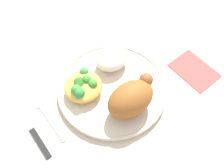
% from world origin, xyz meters
% --- Properties ---
extents(ground_plane, '(2.00, 2.00, 0.00)m').
position_xyz_m(ground_plane, '(0.00, 0.00, 0.00)').
color(ground_plane, beige).
extents(plate, '(0.27, 0.27, 0.02)m').
position_xyz_m(plate, '(0.00, 0.00, 0.01)').
color(plate, beige).
rests_on(plate, ground_plane).
extents(roasted_chicken, '(0.12, 0.08, 0.07)m').
position_xyz_m(roasted_chicken, '(0.01, -0.07, 0.06)').
color(roasted_chicken, '#965522').
rests_on(roasted_chicken, plate).
extents(rice_pile, '(0.08, 0.07, 0.04)m').
position_xyz_m(rice_pile, '(0.04, 0.06, 0.04)').
color(rice_pile, white).
rests_on(rice_pile, plate).
extents(mac_cheese_with_broccoli, '(0.09, 0.09, 0.04)m').
position_xyz_m(mac_cheese_with_broccoli, '(-0.06, 0.03, 0.04)').
color(mac_cheese_with_broccoli, gold).
rests_on(mac_cheese_with_broccoli, plate).
extents(fork, '(0.02, 0.14, 0.01)m').
position_xyz_m(fork, '(-0.16, 0.04, 0.00)').
color(fork, '#B2B2B7').
rests_on(fork, ground_plane).
extents(knife, '(0.02, 0.19, 0.01)m').
position_xyz_m(knife, '(-0.21, 0.02, 0.00)').
color(knife, black).
rests_on(knife, ground_plane).
extents(napkin, '(0.09, 0.12, 0.00)m').
position_xyz_m(napkin, '(0.21, -0.08, 0.00)').
color(napkin, '#DB4C47').
rests_on(napkin, ground_plane).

